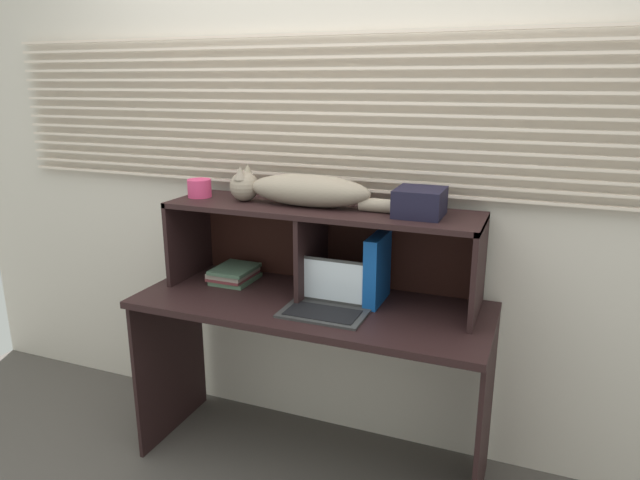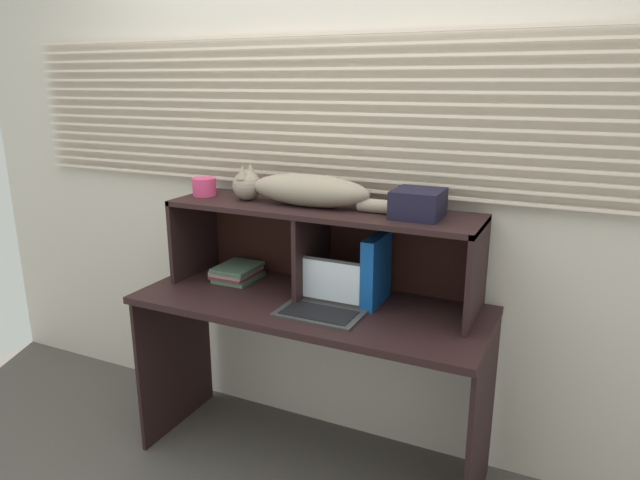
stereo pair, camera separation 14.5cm
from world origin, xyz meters
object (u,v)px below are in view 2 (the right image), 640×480
(binder_upright, at_px, (376,270))
(storage_box, at_px, (418,204))
(laptop, at_px, (324,301))
(cat, at_px, (303,190))
(small_basket, at_px, (204,187))
(book_stack, at_px, (237,272))

(binder_upright, bearing_deg, storage_box, 0.00)
(laptop, distance_m, binder_upright, 0.25)
(laptop, height_order, binder_upright, binder_upright)
(laptop, relative_size, binder_upright, 1.17)
(storage_box, bearing_deg, cat, -180.00)
(cat, xyz_separation_m, binder_upright, (0.33, 0.00, -0.30))
(laptop, distance_m, storage_box, 0.53)
(cat, xyz_separation_m, storage_box, (0.49, 0.00, -0.01))
(cat, height_order, binder_upright, cat)
(cat, distance_m, laptop, 0.47)
(storage_box, bearing_deg, laptop, -152.09)
(laptop, xyz_separation_m, small_basket, (-0.68, 0.17, 0.38))
(laptop, bearing_deg, binder_upright, 47.12)
(small_basket, relative_size, storage_box, 0.55)
(cat, height_order, small_basket, cat)
(cat, bearing_deg, binder_upright, 0.00)
(book_stack, bearing_deg, cat, -0.55)
(laptop, bearing_deg, storage_box, 27.91)
(cat, xyz_separation_m, small_basket, (-0.51, 0.00, -0.03))
(cat, relative_size, storage_box, 4.58)
(laptop, xyz_separation_m, book_stack, (-0.52, 0.17, -0.01))
(cat, bearing_deg, storage_box, 0.00)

